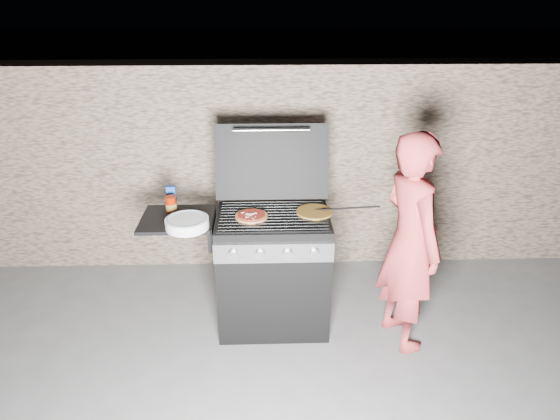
{
  "coord_description": "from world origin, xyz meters",
  "views": [
    {
      "loc": [
        -0.05,
        -3.16,
        2.42
      ],
      "look_at": [
        0.05,
        0.0,
        0.95
      ],
      "focal_mm": 32.0,
      "sensor_mm": 36.0,
      "label": 1
    }
  ],
  "objects_px": {
    "sauce_jar": "(171,204)",
    "person": "(410,243)",
    "pizza_topped": "(251,216)",
    "gas_grill": "(239,271)"
  },
  "relations": [
    {
      "from": "gas_grill",
      "to": "person",
      "type": "height_order",
      "value": "person"
    },
    {
      "from": "sauce_jar",
      "to": "person",
      "type": "bearing_deg",
      "value": -10.34
    },
    {
      "from": "pizza_topped",
      "to": "person",
      "type": "height_order",
      "value": "person"
    },
    {
      "from": "pizza_topped",
      "to": "sauce_jar",
      "type": "bearing_deg",
      "value": 168.14
    },
    {
      "from": "gas_grill",
      "to": "sauce_jar",
      "type": "distance_m",
      "value": 0.7
    },
    {
      "from": "pizza_topped",
      "to": "sauce_jar",
      "type": "xyz_separation_m",
      "value": [
        -0.57,
        0.12,
        0.04
      ]
    },
    {
      "from": "gas_grill",
      "to": "pizza_topped",
      "type": "relative_size",
      "value": 5.93
    },
    {
      "from": "sauce_jar",
      "to": "person",
      "type": "distance_m",
      "value": 1.68
    },
    {
      "from": "gas_grill",
      "to": "sauce_jar",
      "type": "height_order",
      "value": "sauce_jar"
    },
    {
      "from": "person",
      "to": "gas_grill",
      "type": "bearing_deg",
      "value": 63.22
    }
  ]
}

